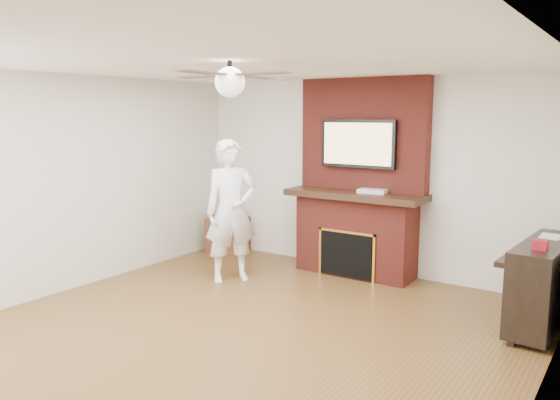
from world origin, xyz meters
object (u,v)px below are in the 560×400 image
Objects in this scene: fireplace at (358,197)px; piano at (542,282)px; side_table at (229,233)px; person at (231,211)px.

piano is (2.29, -0.69, -0.54)m from fireplace.
fireplace is 3.98× the size of side_table.
piano is (3.43, 0.49, -0.42)m from person.
side_table is (-2.10, -0.07, -0.71)m from fireplace.
person reaches higher than side_table.
person is at bearing -60.88° from side_table.
fireplace is at bearing -10.06° from side_table.
person reaches higher than piano.
fireplace reaches higher than piano.
fireplace is 1.43× the size of person.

